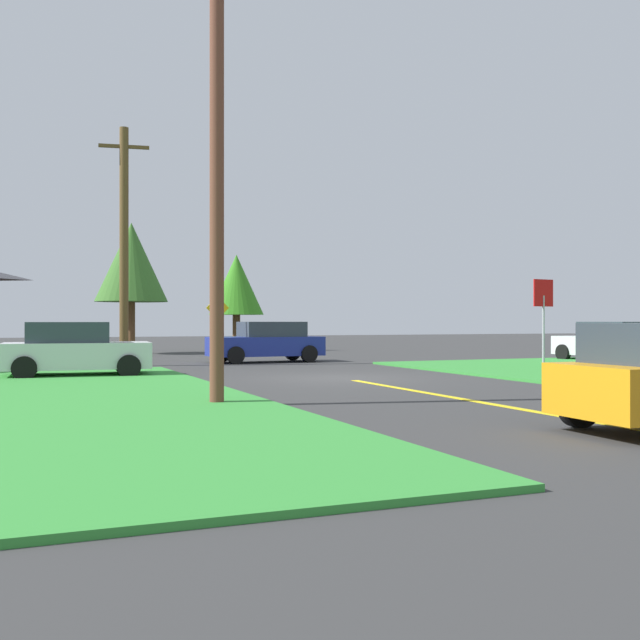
{
  "coord_description": "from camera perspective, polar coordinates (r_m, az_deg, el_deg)",
  "views": [
    {
      "loc": [
        -8.81,
        -19.88,
        1.65
      ],
      "look_at": [
        1.39,
        4.9,
        1.69
      ],
      "focal_mm": 42.28,
      "sensor_mm": 36.0,
      "label": 1
    }
  ],
  "objects": [
    {
      "name": "ground_plane",
      "position": [
        21.81,
        1.51,
        -4.42
      ],
      "size": [
        120.0,
        120.0,
        0.0
      ],
      "primitive_type": "plane",
      "color": "#343434"
    },
    {
      "name": "lane_stripe_center",
      "position": [
        14.88,
        14.17,
        -6.42
      ],
      "size": [
        0.2,
        14.0,
        0.01
      ],
      "primitive_type": "cube",
      "color": "yellow",
      "rests_on": "ground"
    },
    {
      "name": "stop_sign",
      "position": [
        22.52,
        16.55,
        0.85
      ],
      "size": [
        0.77,
        0.16,
        2.85
      ],
      "rotation": [
        0.0,
        0.0,
        3.31
      ],
      "color": "#9EA0A8",
      "rests_on": "ground"
    },
    {
      "name": "car_on_crossroad",
      "position": [
        32.38,
        20.88,
        -1.57
      ],
      "size": [
        2.23,
        4.33,
        1.62
      ],
      "rotation": [
        0.0,
        0.0,
        1.67
      ],
      "color": "silver",
      "rests_on": "ground"
    },
    {
      "name": "car_approaching_junction",
      "position": [
        30.27,
        -4.03,
        -1.67
      ],
      "size": [
        4.57,
        2.09,
        1.62
      ],
      "rotation": [
        0.0,
        0.0,
        3.18
      ],
      "color": "navy",
      "rests_on": "ground"
    },
    {
      "name": "parked_car_near_building",
      "position": [
        23.19,
        -18.06,
        -2.16
      ],
      "size": [
        4.26,
        2.25,
        1.62
      ],
      "rotation": [
        0.0,
        0.0,
        -0.07
      ],
      "color": "silver",
      "rests_on": "ground"
    },
    {
      "name": "utility_pole_near",
      "position": [
        15.12,
        -7.82,
        12.27
      ],
      "size": [
        1.8,
        0.28,
        9.5
      ],
      "color": "brown",
      "rests_on": "ground"
    },
    {
      "name": "utility_pole_mid",
      "position": [
        28.54,
        -14.61,
        5.59
      ],
      "size": [
        1.8,
        0.4,
        8.73
      ],
      "color": "brown",
      "rests_on": "ground"
    },
    {
      "name": "direction_sign",
      "position": [
        29.35,
        -7.76,
        -0.13
      ],
      "size": [
        0.91,
        0.08,
        2.61
      ],
      "color": "slate",
      "rests_on": "ground"
    },
    {
      "name": "oak_tree_left",
      "position": [
        41.7,
        -6.35,
        2.64
      ],
      "size": [
        3.01,
        3.01,
        5.31
      ],
      "color": "brown",
      "rests_on": "ground"
    },
    {
      "name": "pine_tree_center",
      "position": [
        39.12,
        -14.09,
        4.24
      ],
      "size": [
        3.63,
        3.63,
        6.61
      ],
      "color": "brown",
      "rests_on": "ground"
    }
  ]
}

